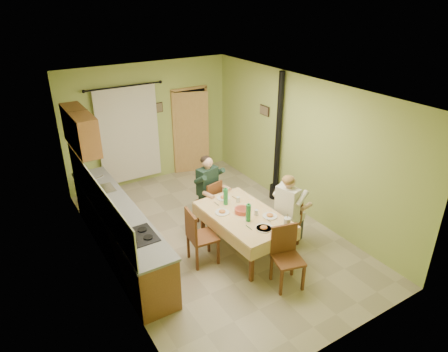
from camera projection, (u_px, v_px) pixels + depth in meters
floor at (216, 235)px, 7.60m from camera, size 4.00×6.00×0.01m
room_shell at (215, 146)px, 6.82m from camera, size 4.04×6.04×2.82m
kitchen_run at (119, 230)px, 6.89m from camera, size 0.64×3.64×1.56m
upper_cabinets at (80, 130)px, 7.20m from camera, size 0.35×1.40×0.70m
curtain at (129, 134)px, 9.02m from camera, size 1.70×0.07×2.22m
doorway at (191, 131)px, 9.88m from camera, size 0.96×0.31×2.15m
dining_table at (243, 232)px, 7.01m from camera, size 1.13×1.79×0.76m
tableware at (248, 213)px, 6.76m from camera, size 0.87×1.62×0.33m
chair_far at (209, 210)px, 7.90m from camera, size 0.46×0.46×0.93m
chair_near at (287, 269)px, 6.24m from camera, size 0.53×0.53×0.99m
chair_right at (287, 231)px, 7.22m from camera, size 0.46×0.46×0.93m
chair_left at (202, 247)px, 6.78m from camera, size 0.49×0.49×1.01m
man_far at (209, 183)px, 7.65m from camera, size 0.63×0.54×1.39m
man_right at (288, 203)px, 6.96m from camera, size 0.55×0.64×1.39m
stove_flue at (277, 155)px, 8.53m from camera, size 0.24×0.24×2.80m
picture_back at (159, 107)px, 9.24m from camera, size 0.19×0.03×0.23m
picture_right at (264, 110)px, 8.66m from camera, size 0.03×0.31×0.21m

